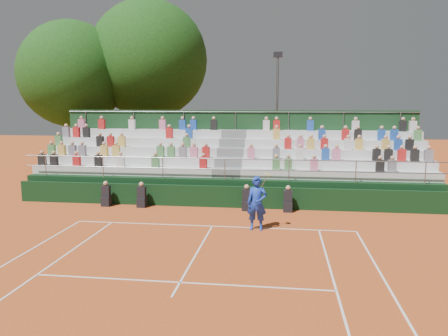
# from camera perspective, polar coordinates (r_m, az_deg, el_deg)

# --- Properties ---
(ground) EXTENTS (90.00, 90.00, 0.00)m
(ground) POSITION_cam_1_polar(r_m,az_deg,el_deg) (17.27, -1.54, -7.61)
(ground) COLOR #BC4F1F
(ground) RESTS_ON ground
(courtside_wall) EXTENTS (20.00, 0.15, 1.00)m
(courtside_wall) POSITION_cam_1_polar(r_m,az_deg,el_deg) (20.22, -0.11, -3.77)
(courtside_wall) COLOR black
(courtside_wall) RESTS_ON ground
(line_officials) EXTENTS (8.85, 0.40, 1.19)m
(line_officials) POSITION_cam_1_polar(r_m,az_deg,el_deg) (20.00, -3.96, -3.99)
(line_officials) COLOR black
(line_officials) RESTS_ON ground
(grandstand) EXTENTS (20.00, 5.20, 4.40)m
(grandstand) POSITION_cam_1_polar(r_m,az_deg,el_deg) (23.27, 0.96, -0.71)
(grandstand) COLOR black
(grandstand) RESTS_ON ground
(tennis_player) EXTENTS (0.92, 0.54, 2.22)m
(tennis_player) POSITION_cam_1_polar(r_m,az_deg,el_deg) (16.60, 4.32, -4.62)
(tennis_player) COLOR #1839B9
(tennis_player) RESTS_ON ground
(tree_west) EXTENTS (7.09, 7.09, 10.27)m
(tree_west) POSITION_cam_1_polar(r_m,az_deg,el_deg) (31.72, -19.20, 11.46)
(tree_west) COLOR #3D2616
(tree_west) RESTS_ON ground
(tree_east) EXTENTS (8.19, 8.19, 11.92)m
(tree_east) POSITION_cam_1_polar(r_m,az_deg,el_deg) (31.95, -9.79, 13.77)
(tree_east) COLOR #3D2616
(tree_east) RESTS_ON ground
(floodlight_mast) EXTENTS (0.60, 0.25, 8.15)m
(floodlight_mast) POSITION_cam_1_polar(r_m,az_deg,el_deg) (29.81, 6.96, 8.32)
(floodlight_mast) COLOR gray
(floodlight_mast) RESTS_ON ground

